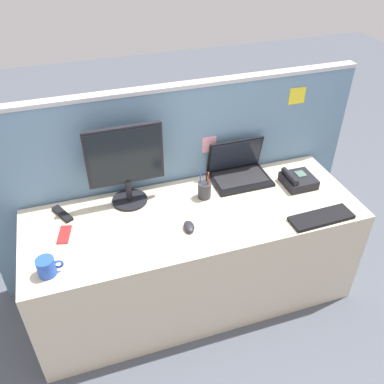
{
  "coord_description": "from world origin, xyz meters",
  "views": [
    {
      "loc": [
        -0.6,
        -1.77,
        2.25
      ],
      "look_at": [
        0.0,
        0.05,
        0.82
      ],
      "focal_mm": 38.79,
      "sensor_mm": 36.0,
      "label": 1
    }
  ],
  "objects_px": {
    "laptop": "(238,169)",
    "computer_mouse_right_hand": "(189,227)",
    "desk_phone": "(298,180)",
    "keyboard_main": "(321,218)",
    "tv_remote": "(62,214)",
    "coffee_mug": "(47,267)",
    "cell_phone_red_case": "(64,235)",
    "desktop_monitor": "(125,162)",
    "pen_cup": "(204,190)"
  },
  "relations": [
    {
      "from": "laptop",
      "to": "computer_mouse_right_hand",
      "type": "bearing_deg",
      "value": -139.9
    },
    {
      "from": "desk_phone",
      "to": "keyboard_main",
      "type": "relative_size",
      "value": 0.51
    },
    {
      "from": "computer_mouse_right_hand",
      "to": "tv_remote",
      "type": "relative_size",
      "value": 0.59
    },
    {
      "from": "computer_mouse_right_hand",
      "to": "tv_remote",
      "type": "bearing_deg",
      "value": 160.48
    },
    {
      "from": "laptop",
      "to": "coffee_mug",
      "type": "height_order",
      "value": "laptop"
    },
    {
      "from": "keyboard_main",
      "to": "cell_phone_red_case",
      "type": "relative_size",
      "value": 2.6
    },
    {
      "from": "desk_phone",
      "to": "keyboard_main",
      "type": "distance_m",
      "value": 0.35
    },
    {
      "from": "desktop_monitor",
      "to": "laptop",
      "type": "xyz_separation_m",
      "value": [
        0.73,
        0.03,
        -0.22
      ]
    },
    {
      "from": "desktop_monitor",
      "to": "keyboard_main",
      "type": "distance_m",
      "value": 1.17
    },
    {
      "from": "pen_cup",
      "to": "laptop",
      "type": "bearing_deg",
      "value": 25.94
    },
    {
      "from": "coffee_mug",
      "to": "keyboard_main",
      "type": "bearing_deg",
      "value": -2.21
    },
    {
      "from": "pen_cup",
      "to": "coffee_mug",
      "type": "height_order",
      "value": "pen_cup"
    },
    {
      "from": "coffee_mug",
      "to": "desktop_monitor",
      "type": "bearing_deg",
      "value": 42.84
    },
    {
      "from": "pen_cup",
      "to": "tv_remote",
      "type": "relative_size",
      "value": 1.12
    },
    {
      "from": "desktop_monitor",
      "to": "cell_phone_red_case",
      "type": "xyz_separation_m",
      "value": [
        -0.4,
        -0.2,
        -0.27
      ]
    },
    {
      "from": "desk_phone",
      "to": "computer_mouse_right_hand",
      "type": "xyz_separation_m",
      "value": [
        -0.79,
        -0.19,
        -0.02
      ]
    },
    {
      "from": "computer_mouse_right_hand",
      "to": "pen_cup",
      "type": "height_order",
      "value": "pen_cup"
    },
    {
      "from": "laptop",
      "to": "pen_cup",
      "type": "height_order",
      "value": "laptop"
    },
    {
      "from": "tv_remote",
      "to": "coffee_mug",
      "type": "relative_size",
      "value": 1.32
    },
    {
      "from": "laptop",
      "to": "coffee_mug",
      "type": "distance_m",
      "value": 1.32
    },
    {
      "from": "computer_mouse_right_hand",
      "to": "pen_cup",
      "type": "xyz_separation_m",
      "value": [
        0.18,
        0.25,
        0.04
      ]
    },
    {
      "from": "computer_mouse_right_hand",
      "to": "desk_phone",
      "type": "bearing_deg",
      "value": 21.4
    },
    {
      "from": "desk_phone",
      "to": "cell_phone_red_case",
      "type": "bearing_deg",
      "value": -178.97
    },
    {
      "from": "pen_cup",
      "to": "coffee_mug",
      "type": "xyz_separation_m",
      "value": [
        -0.94,
        -0.35,
        -0.01
      ]
    },
    {
      "from": "computer_mouse_right_hand",
      "to": "tv_remote",
      "type": "xyz_separation_m",
      "value": [
        -0.66,
        0.34,
        -0.01
      ]
    },
    {
      "from": "desk_phone",
      "to": "tv_remote",
      "type": "xyz_separation_m",
      "value": [
        -1.45,
        0.15,
        -0.02
      ]
    },
    {
      "from": "desk_phone",
      "to": "coffee_mug",
      "type": "distance_m",
      "value": 1.58
    },
    {
      "from": "pen_cup",
      "to": "tv_remote",
      "type": "bearing_deg",
      "value": 173.78
    },
    {
      "from": "cell_phone_red_case",
      "to": "keyboard_main",
      "type": "bearing_deg",
      "value": 0.87
    },
    {
      "from": "desk_phone",
      "to": "pen_cup",
      "type": "relative_size",
      "value": 1.01
    },
    {
      "from": "laptop",
      "to": "desktop_monitor",
      "type": "bearing_deg",
      "value": -177.84
    },
    {
      "from": "desktop_monitor",
      "to": "coffee_mug",
      "type": "distance_m",
      "value": 0.72
    },
    {
      "from": "laptop",
      "to": "tv_remote",
      "type": "bearing_deg",
      "value": -177.68
    },
    {
      "from": "cell_phone_red_case",
      "to": "desk_phone",
      "type": "bearing_deg",
      "value": 14.71
    },
    {
      "from": "pen_cup",
      "to": "coffee_mug",
      "type": "distance_m",
      "value": 1.0
    },
    {
      "from": "desk_phone",
      "to": "cell_phone_red_case",
      "type": "xyz_separation_m",
      "value": [
        -1.45,
        -0.03,
        -0.03
      ]
    },
    {
      "from": "computer_mouse_right_hand",
      "to": "cell_phone_red_case",
      "type": "height_order",
      "value": "computer_mouse_right_hand"
    },
    {
      "from": "keyboard_main",
      "to": "computer_mouse_right_hand",
      "type": "distance_m",
      "value": 0.76
    },
    {
      "from": "computer_mouse_right_hand",
      "to": "coffee_mug",
      "type": "distance_m",
      "value": 0.77
    },
    {
      "from": "pen_cup",
      "to": "cell_phone_red_case",
      "type": "relative_size",
      "value": 1.31
    },
    {
      "from": "keyboard_main",
      "to": "cell_phone_red_case",
      "type": "xyz_separation_m",
      "value": [
        -1.41,
        0.32,
        -0.01
      ]
    },
    {
      "from": "cell_phone_red_case",
      "to": "laptop",
      "type": "bearing_deg",
      "value": 24.99
    },
    {
      "from": "keyboard_main",
      "to": "pen_cup",
      "type": "xyz_separation_m",
      "value": [
        -0.57,
        0.41,
        0.04
      ]
    },
    {
      "from": "laptop",
      "to": "pen_cup",
      "type": "relative_size",
      "value": 1.95
    },
    {
      "from": "laptop",
      "to": "tv_remote",
      "type": "height_order",
      "value": "laptop"
    },
    {
      "from": "tv_remote",
      "to": "laptop",
      "type": "bearing_deg",
      "value": -24.16
    },
    {
      "from": "computer_mouse_right_hand",
      "to": "cell_phone_red_case",
      "type": "xyz_separation_m",
      "value": [
        -0.67,
        0.16,
        -0.01
      ]
    },
    {
      "from": "pen_cup",
      "to": "desktop_monitor",
      "type": "bearing_deg",
      "value": 166.08
    },
    {
      "from": "pen_cup",
      "to": "tv_remote",
      "type": "height_order",
      "value": "pen_cup"
    },
    {
      "from": "keyboard_main",
      "to": "tv_remote",
      "type": "xyz_separation_m",
      "value": [
        -1.41,
        0.5,
        -0.0
      ]
    }
  ]
}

